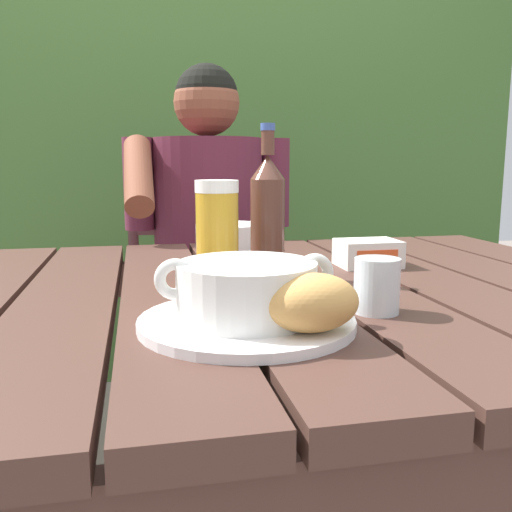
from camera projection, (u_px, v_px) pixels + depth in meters
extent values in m
cube|color=#452B23|center=(68.00, 306.00, 0.85)|extent=(0.14, 0.98, 0.04)
cube|color=#452B23|center=(167.00, 300.00, 0.88)|extent=(0.14, 0.98, 0.04)
cube|color=#452B23|center=(260.00, 296.00, 0.91)|extent=(0.14, 0.98, 0.04)
cube|color=#452B23|center=(347.00, 291.00, 0.94)|extent=(0.14, 0.98, 0.04)
cube|color=#452B23|center=(428.00, 287.00, 0.97)|extent=(0.14, 0.98, 0.04)
cube|color=#452B23|center=(504.00, 283.00, 1.00)|extent=(0.14, 0.98, 0.04)
cube|color=#452B23|center=(376.00, 486.00, 0.48)|extent=(1.31, 0.03, 0.08)
cube|color=#452B23|center=(220.00, 275.00, 1.36)|extent=(1.31, 0.03, 0.08)
cube|color=#452B23|center=(447.00, 378.00, 1.54)|extent=(0.06, 0.06, 0.72)
cube|color=#41662F|center=(178.00, 173.00, 2.62)|extent=(3.07, 0.60, 1.80)
cylinder|color=#4C3823|center=(243.00, 166.00, 2.83)|extent=(0.10, 0.10, 1.85)
cylinder|color=#4C3823|center=(371.00, 190.00, 3.00)|extent=(0.10, 0.10, 1.60)
cylinder|color=#4C3823|center=(297.00, 144.00, 2.87)|extent=(0.10, 0.10, 2.08)
cylinder|color=#482A2B|center=(289.00, 408.00, 1.67)|extent=(0.04, 0.04, 0.43)
cylinder|color=#482A2B|center=(139.00, 422.00, 1.58)|extent=(0.04, 0.04, 0.43)
cylinder|color=#482A2B|center=(259.00, 359.00, 2.09)|extent=(0.04, 0.04, 0.43)
cylinder|color=#482A2B|center=(138.00, 368.00, 2.00)|extent=(0.04, 0.04, 0.43)
cube|color=#482A2B|center=(206.00, 321.00, 1.80)|extent=(0.48, 0.47, 0.02)
cylinder|color=#482A2B|center=(259.00, 239.00, 2.01)|extent=(0.04, 0.04, 0.48)
cylinder|color=#482A2B|center=(134.00, 243.00, 1.92)|extent=(0.04, 0.04, 0.48)
cube|color=#482A2B|center=(198.00, 261.00, 1.98)|extent=(0.45, 0.02, 0.04)
cube|color=#482A2B|center=(197.00, 228.00, 1.96)|extent=(0.45, 0.02, 0.04)
cube|color=#482A2B|center=(197.00, 194.00, 1.94)|extent=(0.45, 0.02, 0.04)
cylinder|color=#5A2133|center=(250.00, 422.00, 1.56)|extent=(0.11, 0.11, 0.45)
cylinder|color=#5A2133|center=(243.00, 315.00, 1.61)|extent=(0.13, 0.40, 0.13)
cylinder|color=#5A2133|center=(190.00, 428.00, 1.53)|extent=(0.11, 0.11, 0.45)
cylinder|color=#5A2133|center=(185.00, 318.00, 1.58)|extent=(0.13, 0.40, 0.13)
cylinder|color=#5A2133|center=(208.00, 225.00, 1.65)|extent=(0.32, 0.32, 0.51)
sphere|color=brown|center=(207.00, 103.00, 1.59)|extent=(0.19, 0.19, 0.19)
sphere|color=black|center=(207.00, 96.00, 1.58)|extent=(0.18, 0.18, 0.18)
cylinder|color=#5A2133|center=(275.00, 183.00, 1.65)|extent=(0.08, 0.08, 0.26)
cylinder|color=#5A2133|center=(139.00, 184.00, 1.57)|extent=(0.08, 0.08, 0.26)
cylinder|color=brown|center=(138.00, 175.00, 1.41)|extent=(0.07, 0.25, 0.21)
cylinder|color=white|center=(247.00, 322.00, 0.68)|extent=(0.27, 0.27, 0.01)
cylinder|color=white|center=(247.00, 290.00, 0.67)|extent=(0.17, 0.17, 0.07)
cylinder|color=#97492A|center=(247.00, 278.00, 0.67)|extent=(0.15, 0.15, 0.01)
torus|color=white|center=(175.00, 279.00, 0.65)|extent=(0.05, 0.01, 0.05)
torus|color=white|center=(314.00, 273.00, 0.68)|extent=(0.05, 0.01, 0.05)
ellipsoid|color=tan|center=(311.00, 302.00, 0.61)|extent=(0.12, 0.09, 0.07)
cylinder|color=gold|center=(217.00, 240.00, 0.89)|extent=(0.07, 0.07, 0.15)
cylinder|color=white|center=(217.00, 186.00, 0.88)|extent=(0.07, 0.07, 0.02)
cylinder|color=#542F23|center=(267.00, 229.00, 0.95)|extent=(0.06, 0.06, 0.17)
cone|color=#542F23|center=(268.00, 167.00, 0.93)|extent=(0.06, 0.06, 0.04)
cylinder|color=#542F23|center=(268.00, 143.00, 0.92)|extent=(0.02, 0.02, 0.04)
cylinder|color=#395196|center=(268.00, 127.00, 0.92)|extent=(0.02, 0.02, 0.01)
cylinder|color=silver|center=(377.00, 285.00, 0.74)|extent=(0.06, 0.06, 0.07)
cube|color=white|center=(368.00, 253.00, 1.06)|extent=(0.12, 0.09, 0.05)
cube|color=#E14F22|center=(377.00, 257.00, 1.02)|extent=(0.08, 0.00, 0.03)
cube|color=silver|center=(350.00, 302.00, 0.79)|extent=(0.13, 0.04, 0.00)
cube|color=black|center=(302.00, 301.00, 0.78)|extent=(0.07, 0.03, 0.01)
cylinder|color=white|center=(230.00, 237.00, 1.27)|extent=(0.16, 0.16, 0.06)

